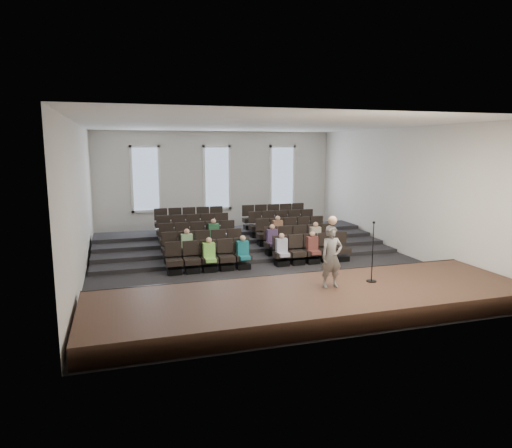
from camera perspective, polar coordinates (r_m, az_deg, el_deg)
The scene contains 14 objects.
ground at distance 16.91m, azimuth 0.21°, elevation -4.89°, with size 14.00×14.00×0.00m, color black.
ceiling at distance 16.38m, azimuth 0.22°, elevation 12.32°, with size 12.00×14.00×0.02m, color white.
wall_back at distance 23.23m, azimuth -4.93°, elevation 5.30°, with size 12.00×0.04×5.00m, color silver.
wall_front at distance 10.03m, azimuth 12.15°, elevation -0.59°, with size 12.00×0.04×5.00m, color silver.
wall_left at distance 15.78m, azimuth -21.19°, elevation 2.64°, with size 0.04×14.00×5.00m, color silver.
wall_right at distance 19.12m, azimuth 17.77°, elevation 3.95°, with size 0.04×14.00×5.00m, color silver.
stage at distance 12.26m, azimuth 7.37°, elevation -9.45°, with size 11.80×3.60×0.50m, color #3D251A.
stage_lip at distance 13.81m, azimuth 4.33°, elevation -7.19°, with size 11.80×0.06×0.52m, color black.
risers at distance 19.84m, azimuth -2.50°, elevation -2.14°, with size 11.80×4.80×0.60m.
seating_rows at distance 18.20m, azimuth -1.22°, elevation -1.65°, with size 6.80×4.70×1.67m.
windows at distance 23.15m, azimuth -4.90°, elevation 5.79°, with size 8.44×0.10×3.24m.
audience at distance 16.95m, azimuth 0.25°, elevation -2.09°, with size 5.45×2.64×1.10m.
speaker at distance 12.38m, azimuth 9.42°, elevation -4.06°, with size 0.61×0.40×1.68m, color slate.
mic_stand at distance 13.19m, azimuth 14.31°, elevation -4.85°, with size 0.29×0.29×1.72m.
Camera 1 is at (-4.84, -15.63, 4.25)m, focal length 32.00 mm.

